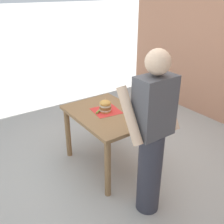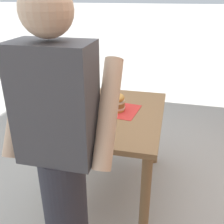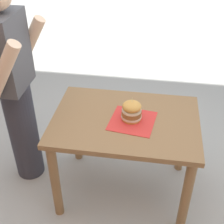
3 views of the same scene
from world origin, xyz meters
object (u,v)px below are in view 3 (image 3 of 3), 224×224
object	(u,v)px
sandwich	(132,111)
diner_across_table	(15,88)
pickle_spear	(135,111)
patio_table	(125,133)

from	to	relation	value
sandwich	diner_across_table	world-z (taller)	diner_across_table
sandwich	pickle_spear	distance (m)	0.11
patio_table	sandwich	size ratio (longest dim) A/B	5.88
patio_table	diner_across_table	bearing A→B (deg)	84.53
patio_table	pickle_spear	size ratio (longest dim) A/B	11.63
patio_table	sandwich	world-z (taller)	sandwich
sandwich	pickle_spear	bearing A→B (deg)	-12.69
patio_table	diner_across_table	size ratio (longest dim) A/B	0.63
sandwich	diner_across_table	size ratio (longest dim) A/B	0.11
sandwich	pickle_spear	xyz separation A→B (m)	(0.10, -0.02, -0.06)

